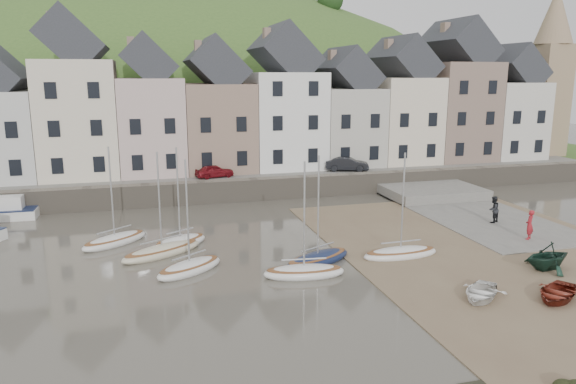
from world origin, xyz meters
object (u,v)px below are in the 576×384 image
object	(u,v)px
rowboat_green	(548,256)
car_left	(215,171)
rowboat_white	(481,293)
rowboat_red	(557,293)
person_red	(530,225)
person_dark	(493,209)
car_right	(347,164)
sailboat_0	(115,240)

from	to	relation	value
rowboat_green	car_left	distance (m)	27.40
rowboat_white	rowboat_red	size ratio (longest dim) A/B	0.94
person_red	car_left	size ratio (longest dim) A/B	0.57
rowboat_white	person_dark	distance (m)	14.17
car_left	rowboat_green	bearing A→B (deg)	-158.77
rowboat_green	rowboat_red	bearing A→B (deg)	-40.93
rowboat_green	person_red	world-z (taller)	person_red
rowboat_red	car_right	bearing A→B (deg)	146.96
rowboat_white	person_dark	bearing A→B (deg)	99.43
rowboat_green	car_left	size ratio (longest dim) A/B	0.88
person_red	rowboat_green	bearing A→B (deg)	22.19
sailboat_0	person_red	world-z (taller)	sailboat_0
car_right	person_red	bearing A→B (deg)	-144.70
rowboat_red	person_red	xyz separation A→B (m)	(5.04, 8.18, 0.68)
rowboat_white	car_left	bearing A→B (deg)	156.59
rowboat_white	rowboat_red	distance (m)	3.54
rowboat_red	person_red	distance (m)	9.63
rowboat_red	person_dark	bearing A→B (deg)	123.33
rowboat_green	person_dark	distance (m)	9.21
sailboat_0	rowboat_white	bearing A→B (deg)	-38.48
sailboat_0	person_dark	xyz separation A→B (m)	(25.55, -2.23, 0.80)
rowboat_white	rowboat_green	xyz separation A→B (m)	(5.78, 2.45, 0.46)
car_left	sailboat_0	bearing A→B (deg)	135.42
rowboat_red	person_dark	size ratio (longest dim) A/B	1.64
person_dark	car_left	xyz separation A→B (m)	(-17.63, 14.32, 1.10)
car_left	car_right	bearing A→B (deg)	-101.35
rowboat_white	sailboat_0	bearing A→B (deg)	-171.24
sailboat_0	rowboat_green	xyz separation A→B (m)	(22.65, -10.97, 0.56)
rowboat_green	sailboat_0	bearing A→B (deg)	-122.17
rowboat_green	car_right	world-z (taller)	car_right
rowboat_red	car_left	bearing A→B (deg)	171.74
sailboat_0	car_left	xyz separation A→B (m)	(7.92, 12.09, 1.90)
rowboat_white	rowboat_red	bearing A→B (deg)	30.61
person_red	person_dark	size ratio (longest dim) A/B	1.00
car_right	person_dark	bearing A→B (deg)	-139.74
person_red	person_dark	bearing A→B (deg)	-132.04
sailboat_0	car_left	size ratio (longest dim) A/B	1.91
rowboat_red	sailboat_0	bearing A→B (deg)	-158.68
rowboat_white	car_left	world-z (taller)	car_left
rowboat_red	car_left	size ratio (longest dim) A/B	0.94
person_red	person_dark	distance (m)	4.02
sailboat_0	car_right	distance (m)	23.61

